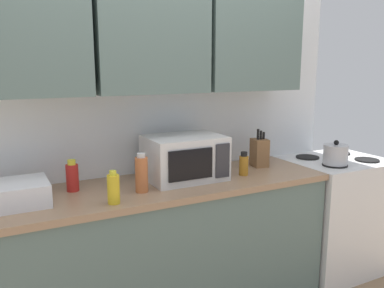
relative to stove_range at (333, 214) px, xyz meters
name	(u,v)px	position (x,y,z in m)	size (l,w,h in m)	color
wall_back_with_cabinets	(144,73)	(-1.48, 0.25, 1.12)	(3.06, 0.38, 2.60)	white
counter_run	(161,251)	(-1.48, 0.02, 0.00)	(2.19, 0.63, 0.90)	slate
stove_range	(333,214)	(0.00, 0.00, 0.00)	(0.76, 0.64, 0.91)	silver
kettle	(336,154)	(-0.17, -0.14, 0.53)	(0.17, 0.17, 0.18)	#B2B2B7
microwave	(185,158)	(-1.30, 0.05, 0.59)	(0.48, 0.37, 0.28)	silver
dish_rack	(10,194)	(-2.32, 0.02, 0.51)	(0.38, 0.30, 0.12)	silver
knife_block	(259,152)	(-0.67, 0.10, 0.55)	(0.12, 0.13, 0.28)	brown
bottle_spice_jar	(142,174)	(-1.63, -0.08, 0.56)	(0.07, 0.07, 0.23)	#BC6638
bottle_red_sauce	(72,177)	(-1.99, 0.12, 0.53)	(0.07, 0.07, 0.19)	red
bottle_amber_vinegar	(244,164)	(-0.91, -0.04, 0.52)	(0.06, 0.06, 0.16)	#AD701E
bottle_yellow_mustard	(113,189)	(-1.84, -0.20, 0.53)	(0.07, 0.07, 0.18)	gold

